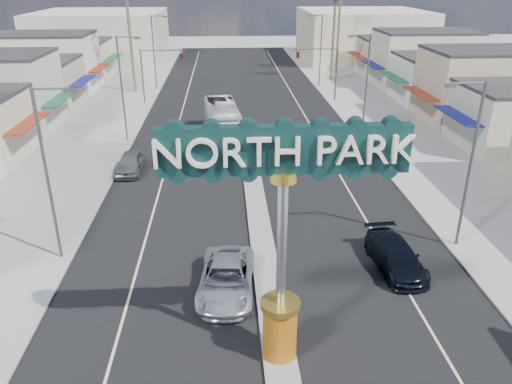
{
  "coord_description": "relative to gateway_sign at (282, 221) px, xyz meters",
  "views": [
    {
      "loc": [
        -1.87,
        -13.11,
        13.7
      ],
      "look_at": [
        -0.43,
        9.39,
        3.79
      ],
      "focal_mm": 35.0,
      "sensor_mm": 36.0,
      "label": 1
    }
  ],
  "objects": [
    {
      "name": "suv_right",
      "position": [
        6.5,
        6.01,
        -5.22
      ],
      "size": [
        2.36,
        5.03,
        1.42
      ],
      "primitive_type": "imported",
      "rotation": [
        0.0,
        0.0,
        0.08
      ],
      "color": "black",
      "rests_on": "ground"
    },
    {
      "name": "traffic_signal_left",
      "position": [
        -9.18,
        42.02,
        -1.65
      ],
      "size": [
        5.09,
        0.45,
        6.0
      ],
      "color": "#47474C",
      "rests_on": "ground"
    },
    {
      "name": "traffic_signal_right",
      "position": [
        9.18,
        42.02,
        -1.65
      ],
      "size": [
        5.09,
        0.45,
        6.0
      ],
      "color": "#47474C",
      "rests_on": "ground"
    },
    {
      "name": "city_bus",
      "position": [
        -2.0,
        27.4,
        -4.32
      ],
      "size": [
        3.71,
        11.72,
        3.21
      ],
      "primitive_type": "imported",
      "rotation": [
        0.0,
        0.0,
        0.09
      ],
      "color": "silver",
      "rests_on": "ground"
    },
    {
      "name": "car_parked_left",
      "position": [
        -9.0,
        20.35,
        -5.18
      ],
      "size": [
        1.92,
        4.43,
        1.49
      ],
      "primitive_type": "imported",
      "rotation": [
        0.0,
        0.0,
        -0.04
      ],
      "color": "slate",
      "rests_on": "ground"
    },
    {
      "name": "median_island",
      "position": [
        0.0,
        12.02,
        -5.85
      ],
      "size": [
        1.3,
        30.0,
        0.16
      ],
      "primitive_type": "cube",
      "color": "gray",
      "rests_on": "ground"
    },
    {
      "name": "streetlight_r_mid",
      "position": [
        10.43,
        28.02,
        -0.86
      ],
      "size": [
        2.03,
        0.22,
        9.0
      ],
      "color": "#47474C",
      "rests_on": "ground"
    },
    {
      "name": "ground",
      "position": [
        0.0,
        28.02,
        -5.93
      ],
      "size": [
        160.0,
        160.0,
        0.0
      ],
      "primitive_type": "plane",
      "color": "gray",
      "rests_on": "ground"
    },
    {
      "name": "road",
      "position": [
        0.0,
        28.02,
        -5.92
      ],
      "size": [
        20.0,
        120.0,
        0.01
      ],
      "primitive_type": "cube",
      "color": "black",
      "rests_on": "ground"
    },
    {
      "name": "streetlight_r_far",
      "position": [
        10.43,
        50.02,
        -0.86
      ],
      "size": [
        2.03,
        0.22,
        9.0
      ],
      "color": "#47474C",
      "rests_on": "ground"
    },
    {
      "name": "backdrop_far_right",
      "position": [
        22.0,
        73.02,
        -1.93
      ],
      "size": [
        20.0,
        20.0,
        8.0
      ],
      "primitive_type": "cube",
      "color": "beige",
      "rests_on": "ground"
    },
    {
      "name": "gateway_sign",
      "position": [
        0.0,
        0.0,
        0.0
      ],
      "size": [
        8.2,
        1.5,
        9.15
      ],
      "color": "#C0450E",
      "rests_on": "median_island"
    },
    {
      "name": "streetlight_l_far",
      "position": [
        -10.43,
        50.02,
        -0.86
      ],
      "size": [
        2.03,
        0.22,
        9.0
      ],
      "color": "#47474C",
      "rests_on": "ground"
    },
    {
      "name": "streetlight_r_near",
      "position": [
        10.43,
        8.02,
        -0.86
      ],
      "size": [
        2.03,
        0.22,
        9.0
      ],
      "color": "#47474C",
      "rests_on": "ground"
    },
    {
      "name": "suv_left",
      "position": [
        -2.0,
        4.49,
        -5.18
      ],
      "size": [
        2.93,
        5.56,
        1.49
      ],
      "primitive_type": "imported",
      "rotation": [
        0.0,
        0.0,
        -0.09
      ],
      "color": "silver",
      "rests_on": "ground"
    },
    {
      "name": "storefront_row_right",
      "position": [
        24.0,
        41.02,
        -2.93
      ],
      "size": [
        12.0,
        42.0,
        6.0
      ],
      "primitive_type": "cube",
      "color": "#B7B29E",
      "rests_on": "ground"
    },
    {
      "name": "sidewalk_left",
      "position": [
        -14.0,
        28.02,
        -5.87
      ],
      "size": [
        8.0,
        120.0,
        0.12
      ],
      "primitive_type": "cube",
      "color": "gray",
      "rests_on": "ground"
    },
    {
      "name": "streetlight_l_near",
      "position": [
        -10.43,
        8.02,
        -0.86
      ],
      "size": [
        2.03,
        0.22,
        9.0
      ],
      "color": "#47474C",
      "rests_on": "ground"
    },
    {
      "name": "backdrop_far_left",
      "position": [
        -22.0,
        73.02,
        -1.93
      ],
      "size": [
        20.0,
        20.0,
        8.0
      ],
      "primitive_type": "cube",
      "color": "#B7B29E",
      "rests_on": "ground"
    },
    {
      "name": "streetlight_l_mid",
      "position": [
        -10.43,
        28.02,
        -0.86
      ],
      "size": [
        2.03,
        0.22,
        9.0
      ],
      "color": "#47474C",
      "rests_on": "ground"
    },
    {
      "name": "sidewalk_right",
      "position": [
        14.0,
        28.02,
        -5.87
      ],
      "size": [
        8.0,
        120.0,
        0.12
      ],
      "primitive_type": "cube",
      "color": "gray",
      "rests_on": "ground"
    },
    {
      "name": "storefront_row_left",
      "position": [
        -24.0,
        41.02,
        -2.93
      ],
      "size": [
        12.0,
        42.0,
        6.0
      ],
      "primitive_type": "cube",
      "color": "beige",
      "rests_on": "ground"
    }
  ]
}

